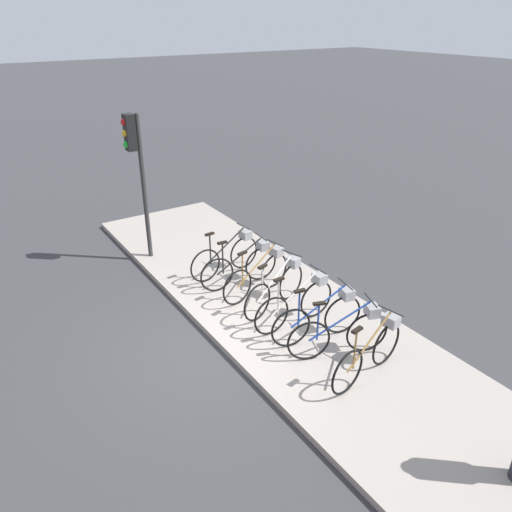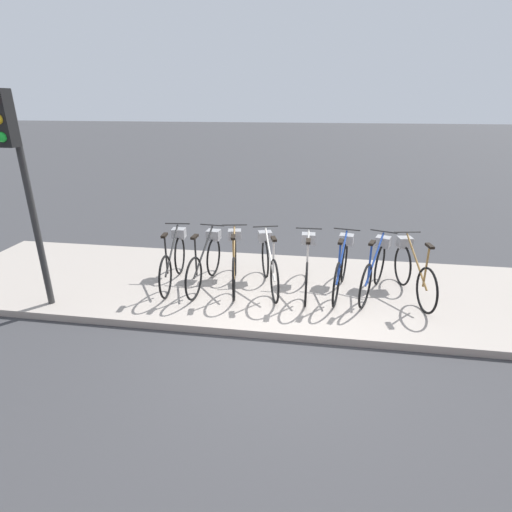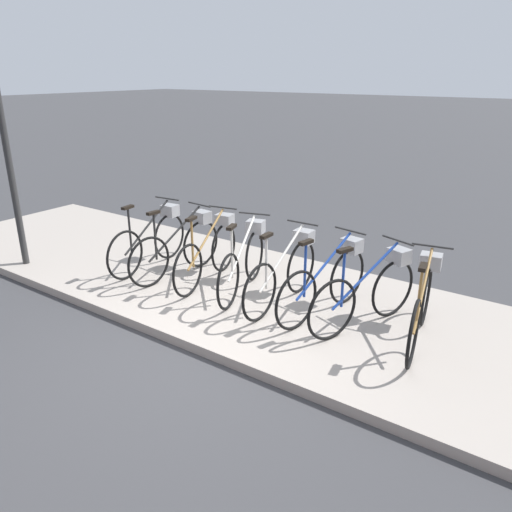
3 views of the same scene
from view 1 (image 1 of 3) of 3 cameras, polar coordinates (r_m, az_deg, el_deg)
name	(u,v)px [view 1 (image 1 of 3)]	position (r m, az deg, el deg)	size (l,w,h in m)	color
ground_plane	(217,346)	(8.88, -4.48, -10.21)	(120.00, 120.00, 0.00)	#38383A
sidewalk	(288,316)	(9.53, 3.70, -6.91)	(12.75, 3.09, 0.12)	#9E9389
parked_bicycle_0	(228,254)	(10.71, -3.18, 0.25)	(0.46, 1.74, 1.07)	black
parked_bicycle_1	(243,264)	(10.26, -1.48, -0.94)	(0.46, 1.74, 1.07)	black
parked_bicycle_2	(260,273)	(9.92, 0.42, -1.95)	(0.50, 1.72, 1.07)	black
parked_bicycle_3	(278,286)	(9.48, 2.50, -3.41)	(0.63, 1.69, 1.07)	black
parked_bicycle_4	(299,301)	(9.01, 4.89, -5.18)	(0.46, 1.75, 1.07)	black
parked_bicycle_5	(322,315)	(8.66, 7.56, -6.74)	(0.48, 1.73, 1.07)	black
parked_bicycle_6	(344,331)	(8.32, 10.00, -8.44)	(0.71, 1.65, 1.07)	black
parked_bicycle_7	(372,350)	(7.98, 13.06, -10.43)	(0.49, 1.72, 1.07)	black
traffic_light	(136,157)	(11.09, -13.60, 10.90)	(0.24, 0.40, 3.26)	#2D2D2D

